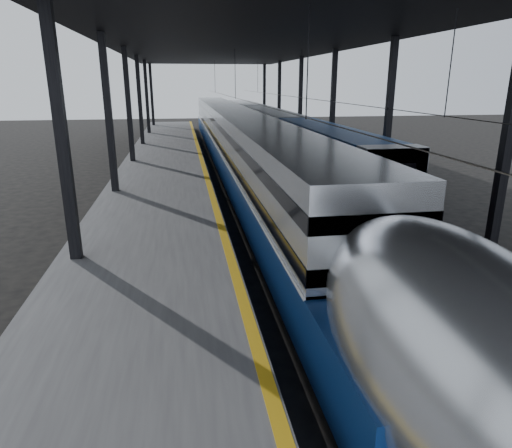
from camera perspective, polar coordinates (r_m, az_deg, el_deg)
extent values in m
plane|color=black|center=(12.26, 2.40, -15.48)|extent=(160.00, 160.00, 0.00)
cube|color=#4C4C4F|center=(30.73, -11.62, 5.46)|extent=(6.00, 80.00, 1.00)
cube|color=gold|center=(30.63, -6.41, 6.63)|extent=(0.30, 80.00, 0.01)
cube|color=slate|center=(30.97, -2.68, 5.09)|extent=(0.08, 80.00, 0.16)
cube|color=slate|center=(31.17, -0.04, 5.19)|extent=(0.08, 80.00, 0.16)
cube|color=slate|center=(31.91, 6.31, 5.37)|extent=(0.08, 80.00, 0.16)
cube|color=slate|center=(32.32, 8.78, 5.43)|extent=(0.08, 80.00, 0.16)
cube|color=black|center=(15.66, -22.89, 8.14)|extent=(0.35, 0.35, 9.00)
cube|color=black|center=(19.23, 28.86, 8.84)|extent=(0.35, 0.35, 9.00)
cube|color=black|center=(25.43, -17.85, 11.70)|extent=(0.35, 0.35, 9.00)
cube|color=black|center=(27.77, 16.19, 12.25)|extent=(0.35, 0.35, 9.00)
cube|color=black|center=(35.33, -15.57, 13.25)|extent=(0.35, 0.35, 9.00)
cube|color=black|center=(37.05, 9.55, 13.80)|extent=(0.35, 0.35, 9.00)
cube|color=black|center=(45.28, -14.29, 14.12)|extent=(0.35, 0.35, 9.00)
cube|color=black|center=(46.63, 5.55, 14.63)|extent=(0.35, 0.35, 9.00)
cube|color=black|center=(55.24, -13.46, 14.66)|extent=(0.35, 0.35, 9.00)
cube|color=black|center=(56.36, 2.91, 15.14)|extent=(0.35, 0.35, 9.00)
cube|color=black|center=(65.22, -12.88, 15.04)|extent=(0.35, 0.35, 9.00)
cube|color=black|center=(66.16, 1.05, 15.48)|extent=(0.35, 0.35, 9.00)
cube|color=black|center=(30.46, -1.69, 22.25)|extent=(18.00, 75.00, 0.45)
cylinder|color=slate|center=(30.38, -1.43, 15.18)|extent=(0.03, 74.00, 0.03)
cylinder|color=slate|center=(31.46, 7.95, 15.10)|extent=(0.03, 74.00, 0.03)
cube|color=silver|center=(37.93, -2.95, 10.97)|extent=(3.09, 57.00, 4.26)
cube|color=navy|center=(36.63, -2.66, 8.65)|extent=(3.17, 62.00, 1.65)
cube|color=silver|center=(37.99, -2.94, 10.25)|extent=(3.19, 57.00, 0.11)
cube|color=black|center=(37.82, -2.98, 12.81)|extent=(3.13, 57.00, 0.45)
cube|color=black|center=(37.93, -2.95, 10.97)|extent=(3.13, 57.00, 0.45)
ellipsoid|color=silver|center=(8.47, 22.47, -15.04)|extent=(3.09, 8.40, 4.26)
ellipsoid|color=navy|center=(9.16, 21.53, -21.57)|extent=(3.17, 8.40, 1.81)
cube|color=black|center=(29.00, -0.79, 4.51)|extent=(2.34, 2.60, 0.40)
cube|color=navy|center=(29.12, 9.29, 7.97)|extent=(2.82, 18.00, 3.82)
cube|color=#979B9F|center=(21.46, 16.28, 4.18)|extent=(2.87, 1.20, 3.87)
cube|color=black|center=(20.74, 17.20, 6.08)|extent=(1.71, 0.06, 0.85)
cube|color=#9A1D0B|center=(21.02, 16.88, 2.59)|extent=(1.21, 0.06, 0.55)
cube|color=#979B9F|center=(47.38, 1.99, 11.72)|extent=(2.82, 18.00, 3.82)
cube|color=#979B9F|center=(66.05, -1.28, 13.31)|extent=(2.82, 18.00, 3.82)
cube|color=black|center=(24.02, 13.52, 1.25)|extent=(2.21, 2.40, 0.36)
cube|color=black|center=(44.68, 2.72, 9.00)|extent=(2.21, 2.40, 0.36)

